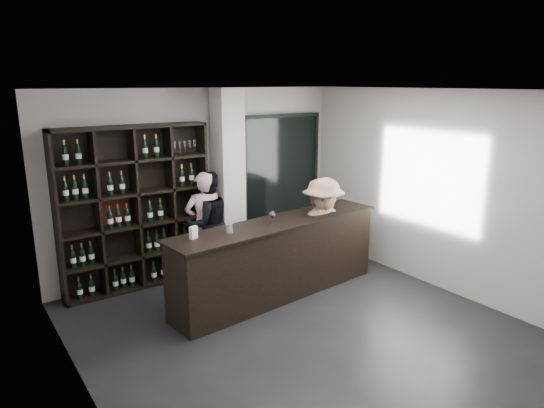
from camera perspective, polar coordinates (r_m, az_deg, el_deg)
floor at (r=6.14m, az=4.14°, el=-15.02°), size 5.00×5.50×0.01m
wine_shelf at (r=7.30m, az=-15.73°, el=-0.53°), size 2.20×0.35×2.40m
structural_column at (r=7.76m, az=-5.13°, el=2.71°), size 0.40×0.40×2.90m
glass_panel at (r=8.59m, az=1.12°, el=3.54°), size 1.60×0.08×2.10m
tasting_counter at (r=6.89m, az=0.74°, el=-6.48°), size 3.35×0.69×1.10m
taster_pink at (r=7.60m, az=-7.95°, el=-2.42°), size 0.68×0.52×1.67m
taster_black at (r=7.64m, az=-7.70°, el=-2.33°), size 0.84×0.68×1.66m
customer at (r=7.22m, az=5.96°, el=-3.35°), size 1.09×0.66×1.64m
wine_glass at (r=6.57m, az=0.06°, el=-1.51°), size 0.09×0.09×0.21m
spit_cup at (r=6.24m, az=-5.06°, el=-2.89°), size 0.11×0.11×0.11m
napkin_stack at (r=7.32m, az=6.88°, el=-0.74°), size 0.15×0.15×0.02m
card_stand at (r=6.06m, az=-9.23°, el=-3.33°), size 0.12×0.09×0.16m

